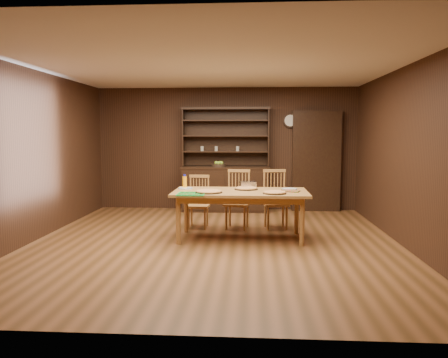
# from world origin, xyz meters

# --- Properties ---
(floor) EXTENTS (6.00, 6.00, 0.00)m
(floor) POSITION_xyz_m (0.00, 0.00, 0.00)
(floor) COLOR brown
(floor) RESTS_ON ground
(room_shell) EXTENTS (6.00, 6.00, 6.00)m
(room_shell) POSITION_xyz_m (0.00, 0.00, 1.58)
(room_shell) COLOR silver
(room_shell) RESTS_ON floor
(china_hutch) EXTENTS (1.84, 0.52, 2.17)m
(china_hutch) POSITION_xyz_m (-0.00, 2.75, 0.60)
(china_hutch) COLOR black
(china_hutch) RESTS_ON floor
(doorway) EXTENTS (1.00, 0.18, 2.10)m
(doorway) POSITION_xyz_m (1.90, 2.90, 1.05)
(doorway) COLOR black
(doorway) RESTS_ON floor
(wall_clock) EXTENTS (0.30, 0.05, 0.30)m
(wall_clock) POSITION_xyz_m (1.35, 2.96, 1.90)
(wall_clock) COLOR black
(wall_clock) RESTS_ON room_shell
(dining_table) EXTENTS (2.06, 1.03, 0.75)m
(dining_table) POSITION_xyz_m (0.38, 0.31, 0.68)
(dining_table) COLOR #A8733A
(dining_table) RESTS_ON floor
(chair_left) EXTENTS (0.39, 0.37, 0.91)m
(chair_left) POSITION_xyz_m (-0.37, 1.13, 0.48)
(chair_left) COLOR #AA733A
(chair_left) RESTS_ON floor
(chair_center) EXTENTS (0.47, 0.45, 1.01)m
(chair_center) POSITION_xyz_m (0.31, 1.10, 0.53)
(chair_center) COLOR #AA733A
(chair_center) RESTS_ON floor
(chair_right) EXTENTS (0.46, 0.45, 1.01)m
(chair_right) POSITION_xyz_m (0.96, 1.15, 0.53)
(chair_right) COLOR #AA733A
(chair_right) RESTS_ON floor
(pizza_left) EXTENTS (0.41, 0.41, 0.04)m
(pizza_left) POSITION_xyz_m (-0.09, 0.08, 0.77)
(pizza_left) COLOR black
(pizza_left) RESTS_ON dining_table
(pizza_right) EXTENTS (0.35, 0.35, 0.04)m
(pizza_right) POSITION_xyz_m (0.89, 0.03, 0.77)
(pizza_right) COLOR black
(pizza_right) RESTS_ON dining_table
(pizza_center) EXTENTS (0.37, 0.37, 0.04)m
(pizza_center) POSITION_xyz_m (0.46, 0.49, 0.77)
(pizza_center) COLOR black
(pizza_center) RESTS_ON dining_table
(cooling_rack) EXTENTS (0.49, 0.49, 0.02)m
(cooling_rack) POSITION_xyz_m (-0.33, -0.11, 0.76)
(cooling_rack) COLOR green
(cooling_rack) RESTS_ON dining_table
(plate_left) EXTENTS (0.23, 0.23, 0.02)m
(plate_left) POSITION_xyz_m (-0.51, 0.52, 0.76)
(plate_left) COLOR white
(plate_left) RESTS_ON dining_table
(plate_right) EXTENTS (0.24, 0.24, 0.02)m
(plate_right) POSITION_xyz_m (1.15, 0.54, 0.76)
(plate_right) COLOR white
(plate_right) RESTS_ON dining_table
(foil_dish) EXTENTS (0.29, 0.24, 0.10)m
(foil_dish) POSITION_xyz_m (0.49, 0.73, 0.80)
(foil_dish) COLOR silver
(foil_dish) RESTS_ON dining_table
(juice_bottle) EXTENTS (0.07, 0.07, 0.22)m
(juice_bottle) POSITION_xyz_m (-0.53, 0.58, 0.85)
(juice_bottle) COLOR #FF9E0D
(juice_bottle) RESTS_ON dining_table
(pot_holder_a) EXTENTS (0.25, 0.25, 0.02)m
(pot_holder_a) POSITION_xyz_m (1.13, 0.32, 0.76)
(pot_holder_a) COLOR #AC1322
(pot_holder_a) RESTS_ON dining_table
(pot_holder_b) EXTENTS (0.25, 0.25, 0.01)m
(pot_holder_b) POSITION_xyz_m (1.17, 0.26, 0.76)
(pot_holder_b) COLOR #AC1322
(pot_holder_b) RESTS_ON dining_table
(fruit_bowl) EXTENTS (0.30, 0.30, 0.12)m
(fruit_bowl) POSITION_xyz_m (-0.14, 2.69, 0.98)
(fruit_bowl) COLOR black
(fruit_bowl) RESTS_ON china_hutch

